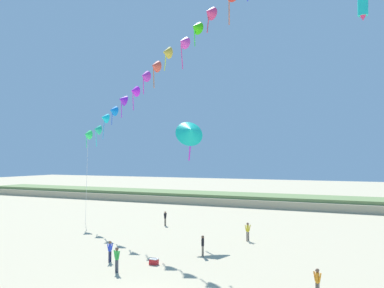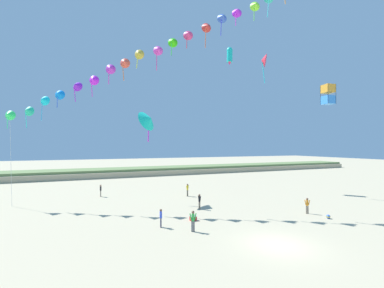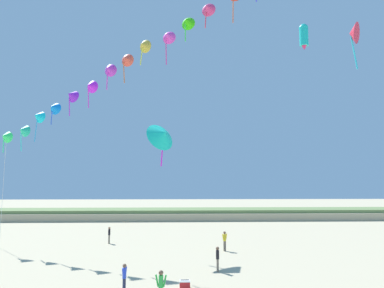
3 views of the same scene
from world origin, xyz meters
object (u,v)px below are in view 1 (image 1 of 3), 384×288
large_kite_mid_trail (363,4)px  large_kite_high_solo (190,132)px  person_far_right (165,217)px  person_near_left (110,250)px  person_far_center (317,281)px  person_near_right (203,244)px  person_mid_center (117,258)px  person_far_left (248,230)px  beach_cooler (154,261)px

large_kite_mid_trail → large_kite_high_solo: bearing=-158.9°
person_far_right → large_kite_high_solo: 11.34m
person_near_left → large_kite_mid_trail: 30.80m
person_far_right → large_kite_high_solo: bearing=-42.5°
person_far_center → large_kite_mid_trail: size_ratio=0.53×
person_near_right → large_kite_high_solo: bearing=122.4°
person_near_left → large_kite_mid_trail: size_ratio=0.51×
person_near_right → person_far_center: (8.98, -5.65, -0.03)m
person_near_right → person_mid_center: 7.02m
person_near_left → person_far_left: 12.91m
person_far_left → person_far_center: bearing=-58.7°
person_mid_center → person_far_center: person_mid_center is taller
person_far_right → person_near_left: bearing=-75.9°
person_far_left → beach_cooler: 10.93m
person_far_left → person_far_right: person_far_left is taller
beach_cooler → person_near_left: bearing=-167.2°
person_far_right → person_near_right: bearing=-50.3°
person_near_right → large_kite_high_solo: (-3.95, 6.23, 8.89)m
large_kite_mid_trail → beach_cooler: large_kite_mid_trail is taller
person_far_center → beach_cooler: (-11.16, 2.20, -0.67)m
person_near_left → large_kite_high_solo: large_kite_high_solo is taller
person_near_left → large_kite_high_solo: (1.39, 10.40, 8.94)m
person_near_left → person_mid_center: (1.99, -2.00, 0.08)m
person_far_right → person_far_center: person_far_right is taller
person_near_left → beach_cooler: 3.30m
large_kite_high_solo → person_far_center: bearing=-42.6°
person_near_left → person_near_right: 6.77m
person_far_right → person_far_center: 24.59m
person_mid_center → person_far_left: (4.73, 13.02, 0.01)m
person_mid_center → beach_cooler: size_ratio=2.80×
person_near_right → person_near_left: bearing=-142.0°
beach_cooler → person_far_left: bearing=70.9°
person_near_right → beach_cooler: size_ratio=2.73×
person_far_right → beach_cooler: size_ratio=2.70×
person_far_left → beach_cooler: (-3.57, -10.31, -0.73)m
person_near_right → person_mid_center: (-3.35, -6.17, 0.02)m
person_far_right → person_far_center: (18.11, -16.64, -0.02)m
person_mid_center → large_kite_mid_trail: bearing=51.9°
person_far_right → large_kite_mid_trail: 28.73m
person_near_right → person_mid_center: size_ratio=0.98×
person_mid_center → person_far_right: 18.10m
person_far_center → person_near_right: bearing=147.8°
person_far_center → beach_cooler: person_far_center is taller
person_far_left → large_kite_mid_trail: size_ratio=0.56×
person_far_left → person_far_right: 11.30m
large_kite_high_solo → large_kite_mid_trail: bearing=21.1°
person_near_right → person_far_left: 6.99m
person_far_center → large_kite_high_solo: (-12.93, 11.88, 8.91)m
person_far_right → large_kite_mid_trail: (20.01, 0.96, 20.60)m
person_far_left → person_far_center: person_far_left is taller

